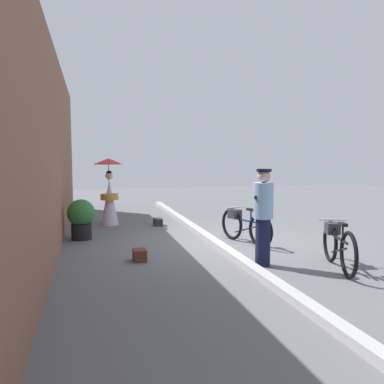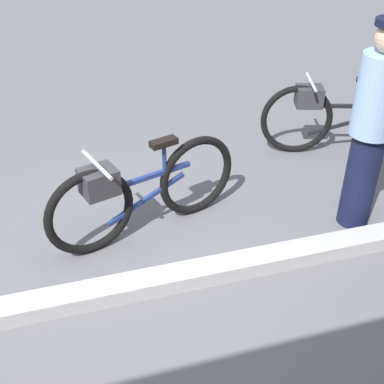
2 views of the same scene
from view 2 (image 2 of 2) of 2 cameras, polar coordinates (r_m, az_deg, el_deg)
The scene contains 5 objects.
ground_plane at distance 3.63m, azimuth -6.06°, elevation -11.34°, with size 30.00×30.00×0.00m, color slate.
sidewalk_curb at distance 3.59m, azimuth -6.12°, elevation -10.65°, with size 14.00×0.20×0.12m, color #B2B2B7.
bicycle_near_officer at distance 5.36m, azimuth 16.63°, elevation 8.38°, with size 1.66×0.64×0.82m.
bicycle_far_side at distance 3.94m, azimuth -5.93°, elevation 0.13°, with size 1.64×0.63×0.79m.
person_officer at distance 4.04m, azimuth 20.09°, elevation 7.26°, with size 0.34×0.38×1.69m.
Camera 2 is at (0.37, 2.58, 2.52)m, focal length 46.26 mm.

